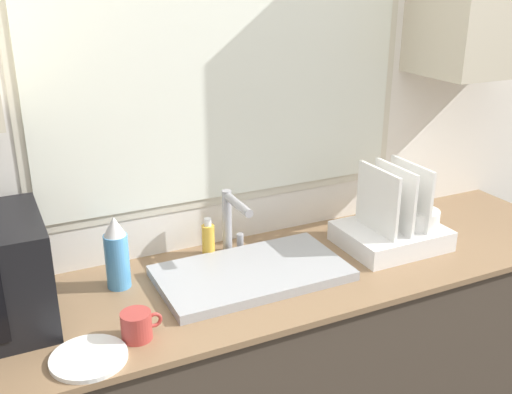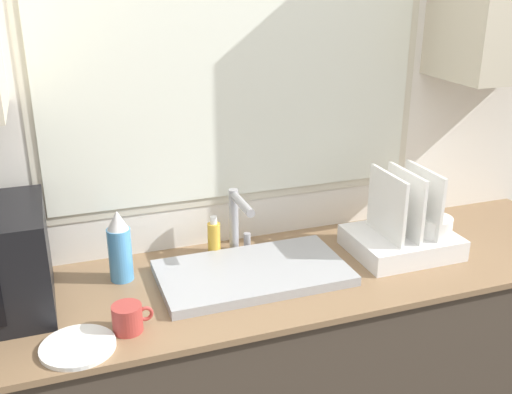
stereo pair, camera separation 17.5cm
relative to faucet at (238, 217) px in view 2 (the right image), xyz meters
The scene contains 9 objects.
countertop 0.61m from the faucet, 75.57° to the right, with size 2.37×0.60×0.90m.
wall_back 0.38m from the faucet, 70.32° to the left, with size 6.00×0.38×2.60m.
sink_basin 0.20m from the faucet, 91.53° to the right, with size 0.58×0.33×0.03m.
faucet is the anchor object (origin of this frame).
dish_rack 0.57m from the faucet, 17.22° to the right, with size 0.34×0.28×0.29m.
spray_bottle 0.39m from the faucet, behind, with size 0.07×0.07×0.23m.
soap_bottle 0.11m from the faucet, 167.61° to the left, with size 0.04×0.04×0.14m.
mug_near_sink 0.54m from the faucet, 141.32° to the right, with size 0.11×0.08×0.08m.
small_plate 0.68m from the faucet, 145.96° to the right, with size 0.19×0.19×0.01m.
Camera 2 is at (-0.59, -1.28, 1.80)m, focal length 42.00 mm.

